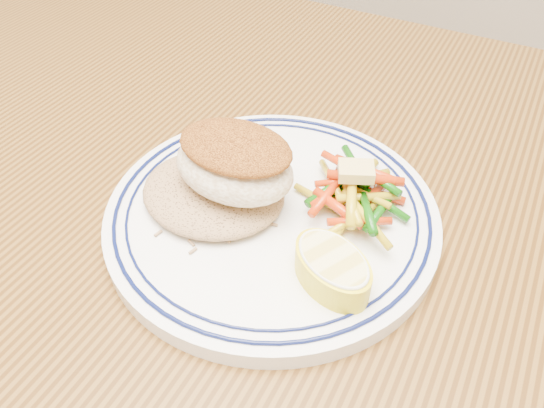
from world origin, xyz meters
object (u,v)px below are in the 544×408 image
Objects in this scene: dining_table at (281,327)px; rice_pilaf at (213,189)px; vegetable_pile at (354,192)px; lemon_wedge at (332,268)px; plate at (272,213)px; fish_fillet at (234,162)px.

dining_table is 0.14m from rice_pilaf.
vegetable_pile reaches higher than lemon_wedge.
dining_table is 12.63× the size of rice_pilaf.
plate is 2.43× the size of vegetable_pile.
plate is 0.07m from vegetable_pile.
dining_table is at bearing 160.19° from lemon_wedge.
fish_fillet is (-0.03, -0.01, 0.05)m from plate.
dining_table is 5.60× the size of plate.
rice_pilaf is (-0.05, -0.01, 0.02)m from plate.
lemon_wedge reaches higher than plate.
vegetable_pile is at bearing 64.03° from dining_table.
dining_table is 18.59× the size of lemon_wedge.
vegetable_pile is (0.08, 0.04, -0.03)m from fish_fillet.
lemon_wedge is (0.07, -0.05, 0.02)m from plate.
fish_fillet is at bearing -154.43° from vegetable_pile.
dining_table is at bearing -49.61° from plate.
plate is 3.32× the size of lemon_wedge.
vegetable_pile reaches higher than rice_pilaf.
fish_fillet is (-0.05, 0.02, 0.15)m from dining_table.
fish_fillet is (0.02, 0.01, 0.03)m from rice_pilaf.
fish_fillet is 1.26× the size of lemon_wedge.
plate is at bearing 130.39° from dining_table.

